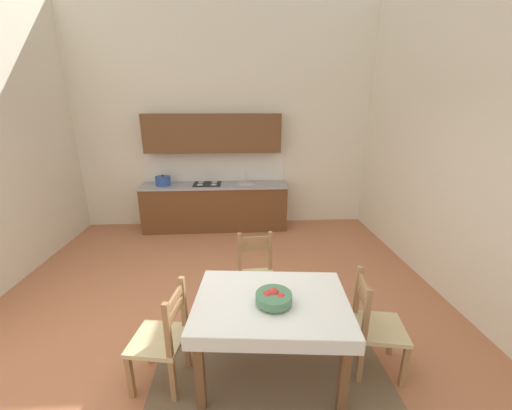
{
  "coord_description": "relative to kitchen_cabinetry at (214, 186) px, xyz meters",
  "views": [
    {
      "loc": [
        0.23,
        -2.75,
        2.28
      ],
      "look_at": [
        0.47,
        1.12,
        1.05
      ],
      "focal_mm": 21.22,
      "sensor_mm": 36.0,
      "label": 1
    }
  ],
  "objects": [
    {
      "name": "area_rug",
      "position": [
        0.72,
        -3.67,
        -0.85
      ],
      "size": [
        2.1,
        1.6,
        0.01
      ],
      "primitive_type": "cube",
      "color": "#776048",
      "rests_on": "ground_plane"
    },
    {
      "name": "wall_back",
      "position": [
        0.22,
        0.33,
        1.21
      ],
      "size": [
        6.22,
        0.12,
        4.13
      ],
      "primitive_type": "cube",
      "color": "silver",
      "rests_on": "ground_plane"
    },
    {
      "name": "fruit_bowl",
      "position": [
        0.73,
        -3.62,
        -0.04
      ],
      "size": [
        0.3,
        0.3,
        0.12
      ],
      "color": "#4C7F5B",
      "rests_on": "dining_table"
    },
    {
      "name": "ground_plane",
      "position": [
        0.22,
        -2.99,
        -0.91
      ],
      "size": [
        6.22,
        7.12,
        0.1
      ],
      "primitive_type": "cube",
      "color": "#B7704C"
    },
    {
      "name": "dining_chair_kitchen_side",
      "position": [
        0.65,
        -2.67,
        -0.41
      ],
      "size": [
        0.44,
        0.44,
        0.93
      ],
      "color": "#D1BC89",
      "rests_on": "ground_plane"
    },
    {
      "name": "dining_chair_tv_side",
      "position": [
        -0.2,
        -3.62,
        -0.41
      ],
      "size": [
        0.48,
        0.48,
        0.93
      ],
      "color": "#D1BC89",
      "rests_on": "ground_plane"
    },
    {
      "name": "dining_chair_window_side",
      "position": [
        1.65,
        -3.58,
        -0.41
      ],
      "size": [
        0.49,
        0.49,
        0.93
      ],
      "color": "#D1BC89",
      "rests_on": "ground_plane"
    },
    {
      "name": "kitchen_cabinetry",
      "position": [
        0.0,
        0.0,
        0.0
      ],
      "size": [
        2.78,
        0.63,
        2.2
      ],
      "color": "brown",
      "rests_on": "ground_plane"
    },
    {
      "name": "dining_table",
      "position": [
        0.72,
        -3.57,
        -0.24
      ],
      "size": [
        1.37,
        1.04,
        0.75
      ],
      "color": "brown",
      "rests_on": "ground_plane"
    }
  ]
}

